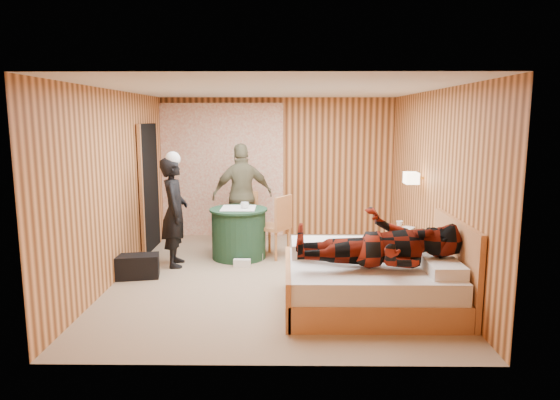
{
  "coord_description": "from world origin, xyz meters",
  "views": [
    {
      "loc": [
        0.15,
        -6.56,
        2.13
      ],
      "look_at": [
        0.07,
        0.03,
        1.05
      ],
      "focal_mm": 32.0,
      "sensor_mm": 36.0,
      "label": 1
    }
  ],
  "objects_px": {
    "chair_far": "(244,215)",
    "man_on_bed": "(379,231)",
    "bed": "(372,282)",
    "nightstand": "(401,244)",
    "duffel_bag": "(138,266)",
    "chair_near": "(277,222)",
    "man_at_table": "(243,195)",
    "wall_lamp": "(411,178)",
    "woman_standing": "(174,212)",
    "round_table": "(239,233)"
  },
  "relations": [
    {
      "from": "chair_far",
      "to": "woman_standing",
      "type": "relative_size",
      "value": 0.59
    },
    {
      "from": "nightstand",
      "to": "chair_far",
      "type": "distance_m",
      "value": 2.59
    },
    {
      "from": "man_at_table",
      "to": "man_on_bed",
      "type": "distance_m",
      "value": 3.44
    },
    {
      "from": "duffel_bag",
      "to": "man_on_bed",
      "type": "height_order",
      "value": "man_on_bed"
    },
    {
      "from": "chair_far",
      "to": "man_at_table",
      "type": "bearing_deg",
      "value": 133.78
    },
    {
      "from": "man_on_bed",
      "to": "woman_standing",
      "type": "bearing_deg",
      "value": 145.04
    },
    {
      "from": "bed",
      "to": "man_at_table",
      "type": "distance_m",
      "value": 3.29
    },
    {
      "from": "nightstand",
      "to": "round_table",
      "type": "xyz_separation_m",
      "value": [
        -2.45,
        0.17,
        0.13
      ]
    },
    {
      "from": "bed",
      "to": "chair_far",
      "type": "relative_size",
      "value": 2.09
    },
    {
      "from": "man_at_table",
      "to": "chair_near",
      "type": "bearing_deg",
      "value": 113.05
    },
    {
      "from": "wall_lamp",
      "to": "woman_standing",
      "type": "relative_size",
      "value": 0.16
    },
    {
      "from": "bed",
      "to": "duffel_bag",
      "type": "relative_size",
      "value": 3.48
    },
    {
      "from": "bed",
      "to": "chair_near",
      "type": "relative_size",
      "value": 2.0
    },
    {
      "from": "nightstand",
      "to": "duffel_bag",
      "type": "bearing_deg",
      "value": -167.46
    },
    {
      "from": "round_table",
      "to": "woman_standing",
      "type": "relative_size",
      "value": 0.56
    },
    {
      "from": "wall_lamp",
      "to": "bed",
      "type": "height_order",
      "value": "wall_lamp"
    },
    {
      "from": "nightstand",
      "to": "man_on_bed",
      "type": "distance_m",
      "value": 2.29
    },
    {
      "from": "round_table",
      "to": "woman_standing",
      "type": "xyz_separation_m",
      "value": [
        -0.89,
        -0.41,
        0.4
      ]
    },
    {
      "from": "wall_lamp",
      "to": "duffel_bag",
      "type": "bearing_deg",
      "value": -171.83
    },
    {
      "from": "man_at_table",
      "to": "bed",
      "type": "bearing_deg",
      "value": 105.52
    },
    {
      "from": "chair_near",
      "to": "chair_far",
      "type": "bearing_deg",
      "value": -107.85
    },
    {
      "from": "chair_near",
      "to": "man_on_bed",
      "type": "relative_size",
      "value": 0.55
    },
    {
      "from": "chair_far",
      "to": "woman_standing",
      "type": "xyz_separation_m",
      "value": [
        -0.91,
        -1.11,
        0.25
      ]
    },
    {
      "from": "duffel_bag",
      "to": "man_at_table",
      "type": "bearing_deg",
      "value": 42.92
    },
    {
      "from": "wall_lamp",
      "to": "man_on_bed",
      "type": "distance_m",
      "value": 1.97
    },
    {
      "from": "chair_far",
      "to": "man_at_table",
      "type": "relative_size",
      "value": 0.54
    },
    {
      "from": "chair_far",
      "to": "duffel_bag",
      "type": "xyz_separation_m",
      "value": [
        -1.3,
        -1.7,
        -0.38
      ]
    },
    {
      "from": "bed",
      "to": "nightstand",
      "type": "distance_m",
      "value": 1.99
    },
    {
      "from": "round_table",
      "to": "man_on_bed",
      "type": "distance_m",
      "value": 2.88
    },
    {
      "from": "bed",
      "to": "chair_near",
      "type": "xyz_separation_m",
      "value": [
        -1.11,
        2.03,
        0.27
      ]
    },
    {
      "from": "chair_far",
      "to": "man_on_bed",
      "type": "xyz_separation_m",
      "value": [
        1.7,
        -2.93,
        0.4
      ]
    },
    {
      "from": "chair_far",
      "to": "duffel_bag",
      "type": "distance_m",
      "value": 2.17
    },
    {
      "from": "nightstand",
      "to": "chair_near",
      "type": "bearing_deg",
      "value": 174.19
    },
    {
      "from": "man_at_table",
      "to": "wall_lamp",
      "type": "bearing_deg",
      "value": 138.12
    },
    {
      "from": "chair_far",
      "to": "nightstand",
      "type": "bearing_deg",
      "value": -3.22
    },
    {
      "from": "nightstand",
      "to": "chair_far",
      "type": "height_order",
      "value": "chair_far"
    },
    {
      "from": "chair_far",
      "to": "man_on_bed",
      "type": "relative_size",
      "value": 0.53
    },
    {
      "from": "wall_lamp",
      "to": "duffel_bag",
      "type": "height_order",
      "value": "wall_lamp"
    },
    {
      "from": "chair_near",
      "to": "woman_standing",
      "type": "bearing_deg",
      "value": -41.48
    },
    {
      "from": "woman_standing",
      "to": "man_on_bed",
      "type": "height_order",
      "value": "man_on_bed"
    },
    {
      "from": "round_table",
      "to": "man_on_bed",
      "type": "relative_size",
      "value": 0.5
    },
    {
      "from": "chair_far",
      "to": "woman_standing",
      "type": "height_order",
      "value": "woman_standing"
    },
    {
      "from": "woman_standing",
      "to": "man_on_bed",
      "type": "bearing_deg",
      "value": -133.22
    },
    {
      "from": "wall_lamp",
      "to": "nightstand",
      "type": "relative_size",
      "value": 0.5
    },
    {
      "from": "wall_lamp",
      "to": "woman_standing",
      "type": "xyz_separation_m",
      "value": [
        -3.38,
        0.05,
        -0.51
      ]
    },
    {
      "from": "bed",
      "to": "duffel_bag",
      "type": "xyz_separation_m",
      "value": [
        -2.98,
        1.01,
        -0.14
      ]
    },
    {
      "from": "nightstand",
      "to": "chair_near",
      "type": "distance_m",
      "value": 1.9
    },
    {
      "from": "wall_lamp",
      "to": "chair_far",
      "type": "height_order",
      "value": "wall_lamp"
    },
    {
      "from": "wall_lamp",
      "to": "bed",
      "type": "bearing_deg",
      "value": -117.08
    },
    {
      "from": "round_table",
      "to": "duffel_bag",
      "type": "height_order",
      "value": "round_table"
    }
  ]
}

